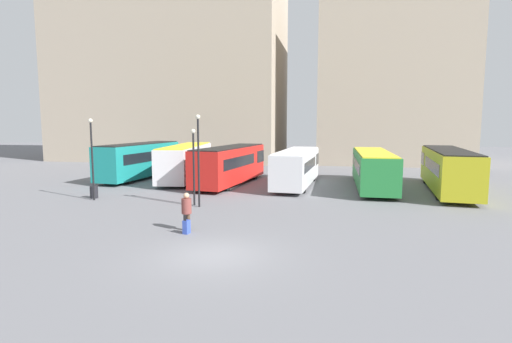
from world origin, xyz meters
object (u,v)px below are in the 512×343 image
object	(u,v)px
bus_1	(186,161)
bus_5	(448,168)
bus_0	(140,159)
lamp_post_2	(194,160)
trash_bin	(94,192)
lamp_post_1	(198,153)
suitcase	(186,227)
bus_3	(297,166)
lamp_post_0	(92,152)
bus_2	(231,164)
bus_4	(373,168)
traveler	(187,208)

from	to	relation	value
bus_1	bus_5	size ratio (longest dim) A/B	0.95
bus_0	bus_5	xyz separation A→B (m)	(25.96, -2.47, -0.05)
lamp_post_2	trash_bin	distance (m)	7.96
lamp_post_1	suitcase	bearing A→B (deg)	-77.00
suitcase	bus_1	bearing A→B (deg)	31.18
bus_1	trash_bin	size ratio (longest dim) A/B	14.06
suitcase	lamp_post_2	size ratio (longest dim) A/B	0.19
bus_3	trash_bin	size ratio (longest dim) A/B	12.27
lamp_post_2	trash_bin	size ratio (longest dim) A/B	5.56
bus_5	suitcase	bearing A→B (deg)	140.54
bus_3	lamp_post_0	xyz separation A→B (m)	(-12.72, -8.64, 1.60)
lamp_post_0	trash_bin	size ratio (longest dim) A/B	6.34
lamp_post_0	lamp_post_1	world-z (taller)	lamp_post_1
bus_0	lamp_post_2	size ratio (longest dim) A/B	2.31
bus_2	lamp_post_0	world-z (taller)	lamp_post_0
bus_4	trash_bin	bearing A→B (deg)	113.68
bus_1	bus_2	bearing A→B (deg)	-119.57
lamp_post_2	bus_5	bearing A→B (deg)	26.38
bus_2	suitcase	distance (m)	15.44
lamp_post_2	traveler	bearing A→B (deg)	-74.06
bus_4	traveler	world-z (taller)	bus_4
lamp_post_0	trash_bin	bearing A→B (deg)	122.70
traveler	bus_5	bearing A→B (deg)	-36.35
lamp_post_2	trash_bin	xyz separation A→B (m)	(-7.52, 0.98, -2.42)
lamp_post_0	bus_4	bearing A→B (deg)	25.19
bus_2	lamp_post_2	xyz separation A→B (m)	(-0.05, -9.02, 1.13)
suitcase	trash_bin	xyz separation A→B (m)	(-9.33, 7.25, 0.10)
bus_1	bus_3	world-z (taller)	bus_1
bus_4	traveler	size ratio (longest dim) A/B	6.49
bus_1	bus_3	distance (m)	10.37
bus_3	bus_5	world-z (taller)	bus_5
bus_1	bus_0	bearing A→B (deg)	83.85
suitcase	lamp_post_0	bearing A→B (deg)	64.28
suitcase	lamp_post_0	size ratio (longest dim) A/B	0.17
bus_4	lamp_post_0	bearing A→B (deg)	115.76
bus_4	bus_5	bearing A→B (deg)	-97.33
bus_0	lamp_post_2	world-z (taller)	lamp_post_2
bus_5	suitcase	size ratio (longest dim) A/B	13.68
traveler	lamp_post_2	bearing A→B (deg)	26.76
bus_1	bus_4	world-z (taller)	bus_1
lamp_post_0	lamp_post_1	bearing A→B (deg)	-5.81
bus_0	lamp_post_0	xyz separation A→B (m)	(1.92, -10.53, 1.42)
lamp_post_0	trash_bin	xyz separation A→B (m)	(-0.41, 0.64, -2.76)
lamp_post_1	bus_1	bearing A→B (deg)	113.89
suitcase	bus_5	bearing A→B (deg)	-35.08
bus_2	bus_4	size ratio (longest dim) A/B	0.94
bus_2	bus_3	xyz separation A→B (m)	(5.57, -0.03, -0.12)
bus_2	traveler	bearing A→B (deg)	-166.33
bus_0	traveler	world-z (taller)	bus_0
traveler	bus_0	bearing A→B (deg)	43.48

